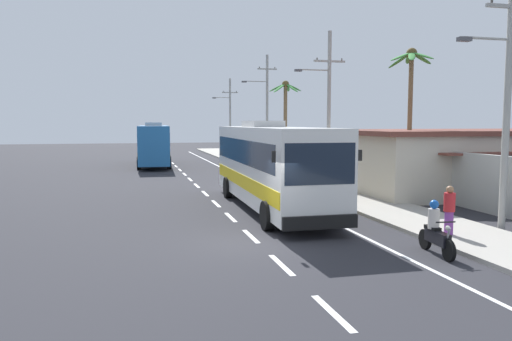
% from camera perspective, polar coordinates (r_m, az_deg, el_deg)
% --- Properties ---
extents(ground_plane, '(160.00, 160.00, 0.00)m').
position_cam_1_polar(ground_plane, '(16.03, -0.00, -8.05)').
color(ground_plane, '#28282D').
extents(sidewalk_kerb, '(3.20, 90.00, 0.14)m').
position_cam_1_polar(sidewalk_kerb, '(27.51, 8.68, -2.28)').
color(sidewalk_kerb, '#A8A399').
rests_on(sidewalk_kerb, ground).
extents(lane_markings, '(3.74, 71.00, 0.01)m').
position_cam_1_polar(lane_markings, '(30.73, -2.90, -1.54)').
color(lane_markings, white).
rests_on(lane_markings, ground).
extents(boundary_wall, '(0.24, 60.00, 2.44)m').
position_cam_1_polar(boundary_wall, '(32.59, 12.14, 0.89)').
color(boundary_wall, '#B2B2AD').
rests_on(boundary_wall, ground).
extents(coach_bus_foreground, '(3.08, 12.21, 3.84)m').
position_cam_1_polar(coach_bus_foreground, '(21.68, 1.69, 0.83)').
color(coach_bus_foreground, silver).
rests_on(coach_bus_foreground, ground).
extents(coach_bus_far_lane, '(3.28, 12.03, 3.77)m').
position_cam_1_polar(coach_bus_far_lane, '(44.60, -11.57, 3.06)').
color(coach_bus_far_lane, '#2366A8').
rests_on(coach_bus_far_lane, ground).
extents(motorcycle_beside_bus, '(0.56, 1.96, 1.56)m').
position_cam_1_polar(motorcycle_beside_bus, '(15.21, 19.81, -6.66)').
color(motorcycle_beside_bus, black).
rests_on(motorcycle_beside_bus, ground).
extents(motorcycle_trailing, '(0.56, 1.96, 1.66)m').
position_cam_1_polar(motorcycle_trailing, '(30.02, 0.61, -0.42)').
color(motorcycle_trailing, black).
rests_on(motorcycle_trailing, ground).
extents(pedestrian_near_kerb, '(0.36, 0.36, 1.58)m').
position_cam_1_polar(pedestrian_near_kerb, '(31.33, 6.10, 0.33)').
color(pedestrian_near_kerb, '#75388E').
rests_on(pedestrian_near_kerb, sidewalk_kerb).
extents(pedestrian_midwalk, '(0.36, 0.36, 1.62)m').
position_cam_1_polar(pedestrian_midwalk, '(35.89, 3.42, 1.04)').
color(pedestrian_midwalk, red).
rests_on(pedestrian_midwalk, sidewalk_kerb).
extents(pedestrian_far_walk, '(0.36, 0.36, 1.59)m').
position_cam_1_polar(pedestrian_far_walk, '(17.32, 21.17, -4.13)').
color(pedestrian_far_walk, '#75388E').
rests_on(pedestrian_far_walk, sidewalk_kerb).
extents(utility_pole_nearest, '(2.98, 0.24, 9.18)m').
position_cam_1_polar(utility_pole_nearest, '(19.13, 26.63, 8.17)').
color(utility_pole_nearest, '#9E9E99').
rests_on(utility_pole_nearest, ground).
extents(utility_pole_mid, '(3.36, 0.24, 9.54)m').
position_cam_1_polar(utility_pole_mid, '(32.58, 8.18, 7.68)').
color(utility_pole_mid, '#9E9E99').
rests_on(utility_pole_mid, ground).
extents(utility_pole_far, '(3.37, 0.24, 10.08)m').
position_cam_1_polar(utility_pole_far, '(47.45, 1.18, 7.38)').
color(utility_pole_far, '#9E9E99').
rests_on(utility_pole_far, ground).
extents(utility_pole_distant, '(3.22, 0.24, 9.21)m').
position_cam_1_polar(utility_pole_distant, '(62.53, -3.04, 6.48)').
color(utility_pole_distant, '#9E9E99').
rests_on(utility_pole_distant, ground).
extents(palm_nearest, '(2.73, 2.65, 7.11)m').
position_cam_1_polar(palm_nearest, '(40.45, 3.38, 7.12)').
color(palm_nearest, brown).
rests_on(palm_nearest, ground).
extents(palm_second, '(2.76, 2.73, 7.63)m').
position_cam_1_polar(palm_second, '(27.70, 17.21, 9.16)').
color(palm_second, brown).
rests_on(palm_second, ground).
extents(roadside_building, '(15.13, 9.24, 3.36)m').
position_cam_1_polar(roadside_building, '(30.41, 23.46, 1.14)').
color(roadside_building, beige).
rests_on(roadside_building, ground).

